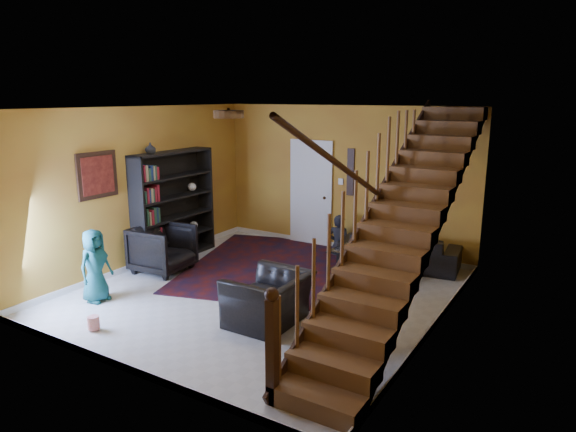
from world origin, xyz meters
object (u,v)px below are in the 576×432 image
(coffee_table, at_px, (367,263))
(armchair_left, at_px, (163,249))
(sofa, at_px, (399,250))
(armchair_right, at_px, (269,299))
(bookshelf, at_px, (174,207))

(coffee_table, bearing_deg, armchair_left, -153.20)
(sofa, height_order, armchair_right, armchair_right)
(armchair_left, distance_m, armchair_right, 2.81)
(bookshelf, relative_size, armchair_right, 1.91)
(armchair_right, distance_m, coffee_table, 2.39)
(sofa, height_order, coffee_table, sofa)
(sofa, xyz_separation_m, armchair_right, (-0.68, -3.18, 0.04))
(armchair_left, bearing_deg, coffee_table, -67.98)
(coffee_table, bearing_deg, bookshelf, -165.84)
(armchair_right, bearing_deg, coffee_table, 169.90)
(armchair_left, xyz_separation_m, armchair_right, (2.70, -0.78, -0.07))
(coffee_table, bearing_deg, sofa, 72.06)
(sofa, bearing_deg, armchair_right, 71.10)
(bookshelf, distance_m, coffee_table, 3.65)
(bookshelf, xyz_separation_m, armchair_right, (3.06, -1.48, -0.62))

